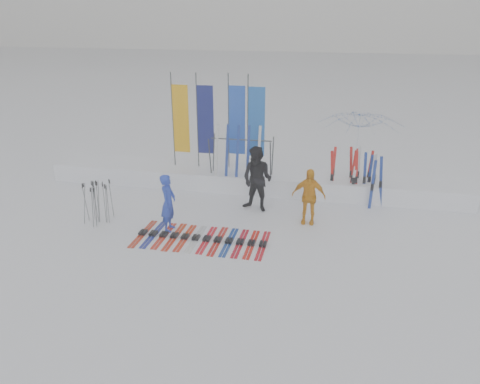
% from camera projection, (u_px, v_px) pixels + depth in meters
% --- Properties ---
extents(ground, '(120.00, 120.00, 0.00)m').
position_uv_depth(ground, '(219.00, 250.00, 11.87)').
color(ground, white).
rests_on(ground, ground).
extents(snow_bank, '(14.00, 1.60, 0.60)m').
position_uv_depth(snow_bank, '(252.00, 179.00, 15.95)').
color(snow_bank, white).
rests_on(snow_bank, ground).
extents(person_blue, '(0.41, 0.60, 1.62)m').
position_uv_depth(person_blue, '(168.00, 203.00, 12.69)').
color(person_blue, '#2039BB').
rests_on(person_blue, ground).
extents(person_black, '(1.14, 0.99, 1.98)m').
position_uv_depth(person_black, '(257.00, 179.00, 13.93)').
color(person_black, black).
rests_on(person_black, ground).
extents(person_yellow, '(0.96, 0.41, 1.62)m').
position_uv_depth(person_yellow, '(309.00, 196.00, 13.14)').
color(person_yellow, orange).
rests_on(person_yellow, ground).
extents(tent_canopy, '(3.67, 3.70, 2.58)m').
position_uv_depth(tent_canopy, '(358.00, 148.00, 16.02)').
color(tent_canopy, white).
rests_on(tent_canopy, ground).
extents(ski_row, '(3.48, 1.68, 0.07)m').
position_uv_depth(ski_row, '(201.00, 238.00, 12.42)').
color(ski_row, '#AF240E').
rests_on(ski_row, ground).
extents(pole_cluster, '(0.74, 0.83, 1.25)m').
position_uv_depth(pole_cluster, '(98.00, 203.00, 13.23)').
color(pole_cluster, '#595B60').
rests_on(pole_cluster, ground).
extents(feather_flags, '(3.16, 0.21, 3.20)m').
position_uv_depth(feather_flags, '(219.00, 121.00, 15.61)').
color(feather_flags, '#383A3F').
rests_on(feather_flags, ground).
extents(ski_rack, '(2.04, 0.80, 1.23)m').
position_uv_depth(ski_rack, '(241.00, 152.00, 15.25)').
color(ski_rack, '#383A3F').
rests_on(ski_rack, ground).
extents(upright_skis, '(1.56, 1.18, 1.67)m').
position_uv_depth(upright_skis, '(359.00, 176.00, 14.78)').
color(upright_skis, silver).
rests_on(upright_skis, ground).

